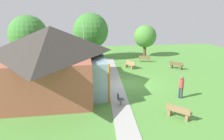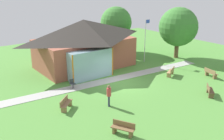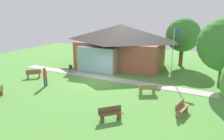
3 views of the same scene
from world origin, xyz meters
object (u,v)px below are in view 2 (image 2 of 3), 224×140
at_px(bench_lawn_far_right, 211,73).
at_px(tree_behind_pavilion_right, 116,22).
at_px(pavilion, 84,43).
at_px(bench_mid_left, 66,104).
at_px(bench_front_left, 123,129).
at_px(bench_front_right, 210,91).
at_px(tree_east_hedge, 178,27).
at_px(patio_chair_west, 72,84).
at_px(flagpole, 145,38).
at_px(bench_mid_right, 171,72).
at_px(visitor_strolling_lawn, 109,94).

bearing_deg(bench_lawn_far_right, tree_behind_pavilion_right, -160.56).
bearing_deg(pavilion, bench_lawn_far_right, -51.32).
relative_size(bench_mid_left, tree_behind_pavilion_right, 0.23).
relative_size(bench_lawn_far_right, tree_behind_pavilion_right, 0.26).
distance_m(bench_front_left, tree_behind_pavilion_right, 20.96).
xyz_separation_m(bench_front_right, tree_east_hedge, (6.73, 9.29, 3.46)).
xyz_separation_m(bench_front_left, tree_east_hedge, (16.29, 9.54, 3.46)).
bearing_deg(tree_east_hedge, bench_lawn_far_right, -112.26).
height_order(pavilion, bench_mid_left, pavilion).
xyz_separation_m(patio_chair_west, tree_east_hedge, (15.27, 1.11, 3.45)).
distance_m(flagpole, bench_front_right, 10.88).
height_order(bench_mid_right, tree_east_hedge, tree_east_hedge).
xyz_separation_m(bench_front_left, tree_behind_pavilion_right, (12.22, 16.66, 3.51)).
distance_m(bench_mid_left, visitor_strolling_lawn, 3.32).
relative_size(bench_front_left, visitor_strolling_lawn, 0.88).
bearing_deg(bench_mid_left, tree_east_hedge, 151.83).
relative_size(bench_front_right, bench_lawn_far_right, 0.90).
relative_size(bench_front_left, bench_mid_right, 1.00).
relative_size(pavilion, tree_east_hedge, 1.76).
xyz_separation_m(pavilion, bench_front_right, (4.36, -12.95, -2.31)).
bearing_deg(bench_mid_left, bench_front_right, 113.34).
height_order(visitor_strolling_lawn, tree_east_hedge, tree_east_hedge).
bearing_deg(tree_behind_pavilion_right, bench_mid_left, -139.77).
bearing_deg(patio_chair_west, visitor_strolling_lawn, 94.18).
bearing_deg(visitor_strolling_lawn, bench_lawn_far_right, -62.71).
height_order(bench_lawn_far_right, patio_chair_west, patio_chair_west).
bearing_deg(flagpole, bench_mid_left, -157.81).
bearing_deg(tree_behind_pavilion_right, visitor_strolling_lawn, -129.33).
distance_m(bench_mid_right, visitor_strolling_lawn, 9.24).
relative_size(tree_east_hedge, tree_behind_pavilion_right, 1.04).
xyz_separation_m(bench_mid_right, tree_east_hedge, (5.65, 4.11, 3.46)).
xyz_separation_m(bench_lawn_far_right, visitor_strolling_lawn, (-11.94, 0.89, 0.62)).
distance_m(pavilion, tree_behind_pavilion_right, 7.92).
bearing_deg(tree_behind_pavilion_right, tree_east_hedge, -60.27).
xyz_separation_m(pavilion, tree_east_hedge, (11.09, -3.66, 1.14)).
relative_size(bench_front_right, tree_east_hedge, 0.23).
xyz_separation_m(flagpole, patio_chair_west, (-10.84, -2.17, -2.42)).
bearing_deg(bench_mid_left, visitor_strolling_lawn, 109.44).
height_order(bench_lawn_far_right, bench_mid_right, same).
relative_size(bench_front_left, tree_behind_pavilion_right, 0.25).
bearing_deg(pavilion, tree_behind_pavilion_right, 26.20).
height_order(pavilion, flagpole, pavilion).
bearing_deg(bench_mid_right, tree_behind_pavilion_right, 54.26).
xyz_separation_m(bench_front_left, patio_chair_west, (1.02, 8.43, 0.01)).
distance_m(bench_mid_left, bench_mid_right, 11.91).
xyz_separation_m(bench_lawn_far_right, tree_behind_pavilion_right, (-1.30, 13.87, 3.51)).
bearing_deg(bench_lawn_far_right, pavilion, -127.25).
bearing_deg(bench_mid_left, flagpole, 160.27).
bearing_deg(bench_mid_right, bench_front_right, -129.46).
relative_size(bench_mid_right, tree_behind_pavilion_right, 0.25).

